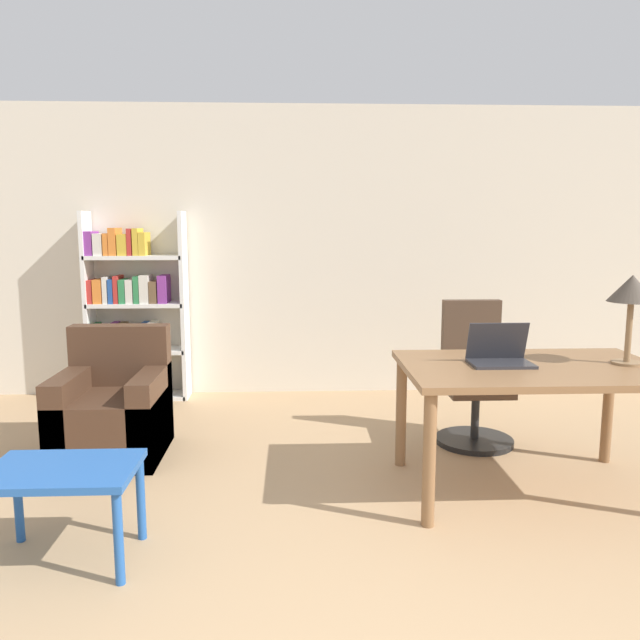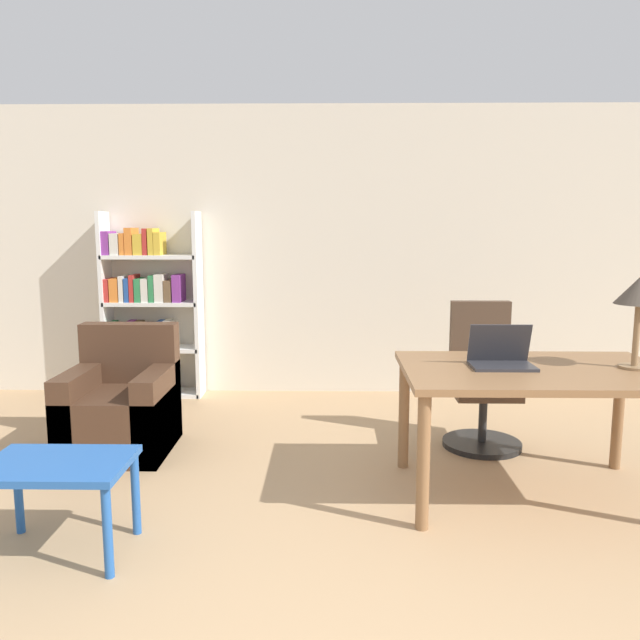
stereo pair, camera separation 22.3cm
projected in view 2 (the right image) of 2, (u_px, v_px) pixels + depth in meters
The scene contains 8 objects.
wall_back at pixel (341, 252), 5.90m from camera, with size 8.00×0.06×2.70m.
desk at pixel (534, 384), 3.63m from camera, with size 1.53×0.98×0.78m.
laptop at pixel (501, 357), 3.65m from camera, with size 0.36×0.24×0.25m.
table_lamp at pixel (639, 295), 3.56m from camera, with size 0.27×0.27×0.53m.
office_chair at pixel (482, 384), 4.55m from camera, with size 0.57×0.57×1.05m.
side_table_blue at pixel (57, 475), 3.01m from camera, with size 0.69×0.48×0.47m.
armchair at pixel (121, 409), 4.44m from camera, with size 0.71×0.74×0.88m.
bookshelf at pixel (146, 314), 5.83m from camera, with size 0.90×0.28×1.73m.
Camera 2 is at (-0.10, -1.40, 1.60)m, focal length 35.00 mm.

